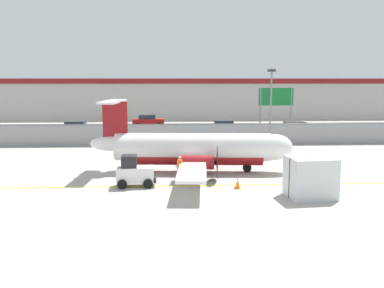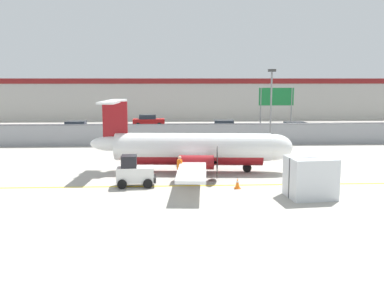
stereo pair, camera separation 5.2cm
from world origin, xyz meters
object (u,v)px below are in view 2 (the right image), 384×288
(parked_car_3, at_px, (296,129))
(traffic_cone_far_left, at_px, (203,160))
(parked_car_2, at_px, (223,127))
(apron_light_pole, at_px, (271,102))
(cargo_container, at_px, (310,177))
(traffic_cone_near_left, at_px, (237,183))
(parked_car_0, at_px, (77,128))
(highway_sign, at_px, (276,101))
(commuter_airplane, at_px, (196,149))
(ground_crew_worker, at_px, (180,168))
(baggage_tug, at_px, (134,172))
(traffic_cone_near_right, at_px, (175,160))
(parked_car_1, at_px, (148,121))

(parked_car_3, bearing_deg, traffic_cone_far_left, -129.69)
(parked_car_2, distance_m, apron_light_pole, 11.19)
(cargo_container, distance_m, traffic_cone_near_left, 4.25)
(parked_car_0, relative_size, highway_sign, 0.76)
(commuter_airplane, relative_size, parked_car_0, 3.82)
(ground_crew_worker, bearing_deg, cargo_container, 129.89)
(cargo_container, height_order, traffic_cone_near_left, cargo_container)
(baggage_tug, relative_size, parked_car_2, 0.55)
(commuter_airplane, bearing_deg, traffic_cone_near_left, -60.97)
(commuter_airplane, relative_size, traffic_cone_far_left, 25.12)
(traffic_cone_far_left, xyz_separation_m, parked_car_2, (3.60, 17.42, 0.58))
(parked_car_0, relative_size, parked_car_2, 0.98)
(baggage_tug, xyz_separation_m, parked_car_2, (8.22, 23.79, 0.04))
(traffic_cone_far_left, distance_m, parked_car_2, 17.80)
(ground_crew_worker, bearing_deg, traffic_cone_far_left, -131.28)
(ground_crew_worker, xyz_separation_m, apron_light_pole, (8.65, 12.93, 3.35))
(traffic_cone_near_left, distance_m, highway_sign, 20.79)
(traffic_cone_far_left, height_order, apron_light_pole, apron_light_pole)
(parked_car_2, xyz_separation_m, parked_car_3, (7.84, -2.52, 0.00))
(baggage_tug, relative_size, parked_car_0, 0.57)
(parked_car_2, bearing_deg, apron_light_pole, 110.63)
(commuter_airplane, height_order, apron_light_pole, apron_light_pole)
(traffic_cone_near_left, relative_size, parked_car_3, 0.15)
(traffic_cone_far_left, bearing_deg, ground_crew_worker, -108.47)
(baggage_tug, height_order, highway_sign, highway_sign)
(parked_car_2, bearing_deg, commuter_airplane, 81.31)
(traffic_cone_near_right, height_order, parked_car_2, parked_car_2)
(traffic_cone_far_left, relative_size, parked_car_2, 0.15)
(traffic_cone_near_right, xyz_separation_m, parked_car_0, (-10.94, 16.99, 0.58))
(parked_car_2, bearing_deg, traffic_cone_far_left, 81.76)
(traffic_cone_near_right, bearing_deg, commuter_airplane, -62.45)
(parked_car_0, bearing_deg, commuter_airplane, -57.76)
(parked_car_0, bearing_deg, baggage_tug, -70.20)
(commuter_airplane, relative_size, traffic_cone_near_right, 25.12)
(traffic_cone_near_right, bearing_deg, baggage_tug, -111.17)
(baggage_tug, relative_size, parked_car_1, 0.56)
(ground_crew_worker, height_order, parked_car_1, same)
(traffic_cone_far_left, height_order, parked_car_3, parked_car_3)
(commuter_airplane, xyz_separation_m, cargo_container, (5.77, -6.77, -0.50))
(parked_car_1, bearing_deg, highway_sign, -47.02)
(commuter_airplane, distance_m, parked_car_2, 20.41)
(parked_car_1, distance_m, apron_light_pole, 22.30)
(traffic_cone_near_left, relative_size, traffic_cone_near_right, 1.00)
(ground_crew_worker, relative_size, traffic_cone_near_left, 2.66)
(ground_crew_worker, xyz_separation_m, cargo_container, (6.99, -3.61, 0.15))
(parked_car_3, height_order, apron_light_pole, apron_light_pole)
(traffic_cone_near_right, height_order, parked_car_0, parked_car_0)
(cargo_container, xyz_separation_m, traffic_cone_near_right, (-7.18, 9.47, -0.79))
(cargo_container, distance_m, apron_light_pole, 16.93)
(commuter_airplane, xyz_separation_m, ground_crew_worker, (-1.22, -3.16, -0.65))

